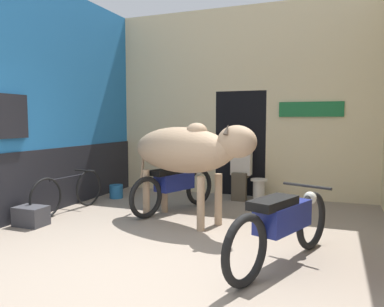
% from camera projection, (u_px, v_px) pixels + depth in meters
% --- Properties ---
extents(ground_plane, '(30.00, 30.00, 0.00)m').
position_uv_depth(ground_plane, '(138.00, 272.00, 3.77)').
color(ground_plane, gray).
extents(wall_left_shopfront, '(0.25, 4.18, 3.77)m').
position_uv_depth(wall_left_shopfront, '(59.00, 103.00, 6.50)').
color(wall_left_shopfront, '#236BAD').
rests_on(wall_left_shopfront, ground_plane).
extents(wall_back_with_doorway, '(5.22, 0.93, 3.77)m').
position_uv_depth(wall_back_with_doorway, '(243.00, 115.00, 7.72)').
color(wall_back_with_doorway, beige).
rests_on(wall_back_with_doorway, ground_plane).
extents(cow, '(2.27, 1.32, 1.49)m').
position_uv_depth(cow, '(187.00, 150.00, 5.54)').
color(cow, tan).
rests_on(cow, ground_plane).
extents(motorcycle_near, '(0.88, 1.95, 0.79)m').
position_uv_depth(motorcycle_near, '(283.00, 223.00, 3.91)').
color(motorcycle_near, black).
rests_on(motorcycle_near, ground_plane).
extents(motorcycle_far, '(0.83, 1.84, 0.77)m').
position_uv_depth(motorcycle_far, '(175.00, 185.00, 6.26)').
color(motorcycle_far, black).
rests_on(motorcycle_far, ground_plane).
extents(bicycle, '(0.44, 1.64, 0.66)m').
position_uv_depth(bicycle, '(69.00, 192.00, 6.24)').
color(bicycle, black).
rests_on(bicycle, ground_plane).
extents(shopkeeper_seated, '(0.39, 0.34, 1.22)m').
position_uv_depth(shopkeeper_seated, '(241.00, 166.00, 7.16)').
color(shopkeeper_seated, brown).
rests_on(shopkeeper_seated, ground_plane).
extents(plastic_stool, '(0.31, 0.31, 0.43)m').
position_uv_depth(plastic_stool, '(259.00, 189.00, 7.03)').
color(plastic_stool, beige).
rests_on(plastic_stool, ground_plane).
extents(crate, '(0.44, 0.32, 0.28)m').
position_uv_depth(crate, '(31.00, 216.00, 5.43)').
color(crate, '#38383D').
rests_on(crate, ground_plane).
extents(bucket, '(0.26, 0.26, 0.26)m').
position_uv_depth(bucket, '(116.00, 191.00, 7.35)').
color(bucket, '#23669E').
rests_on(bucket, ground_plane).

